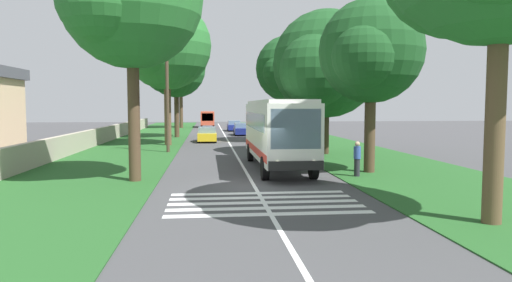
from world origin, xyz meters
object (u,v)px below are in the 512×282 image
Objects in this scene: roadside_tree_right_3 at (324,67)px; roadside_tree_left_0 at (165,47)px; trailing_car_2 at (234,126)px; utility_pole at (167,96)px; trailing_car_0 at (207,135)px; trailing_minibus_0 at (208,118)px; roadside_tree_left_3 at (179,75)px; roadside_tree_right_1 at (287,71)px; roadside_tree_left_1 at (129,2)px; roadside_tree_right_0 at (369,54)px; trailing_car_1 at (242,129)px; coach_bus at (277,129)px; roadside_tree_left_2 at (174,70)px; pedestrian at (357,158)px.

roadside_tree_left_0 is at bearing 53.13° from roadside_tree_right_3.
trailing_car_2 is 29.86m from utility_pole.
trailing_car_0 is 0.72× the size of trailing_minibus_0.
trailing_car_0 is at bearing -42.67° from roadside_tree_left_0.
roadside_tree_right_1 is (-28.28, -11.84, -1.33)m from roadside_tree_left_3.
roadside_tree_left_3 is at bearing 1.26° from roadside_tree_left_0.
roadside_tree_left_0 reaches higher than roadside_tree_left_1.
roadside_tree_left_1 is (-23.05, 3.36, 7.40)m from trailing_car_0.
roadside_tree_left_3 is at bearing 22.72° from roadside_tree_right_1.
roadside_tree_right_0 is at bearing -171.07° from trailing_minibus_0.
roadside_tree_left_1 reaches higher than trailing_car_1.
coach_bus is 1.11× the size of roadside_tree_right_1.
roadside_tree_left_3 reaches higher than roadside_tree_right_3.
roadside_tree_left_2 is 30.20m from roadside_tree_right_0.
trailing_car_1 is 0.41× the size of roadside_tree_left_2.
pedestrian is (-41.81, -3.59, 0.24)m from trailing_car_2.
roadside_tree_right_0 is (-31.24, -4.16, 5.41)m from trailing_car_1.
trailing_car_0 is 1.00× the size of trailing_car_1.
roadside_tree_right_1 reaches higher than pedestrian.
trailing_minibus_0 is 0.68× the size of roadside_tree_right_0.
roadside_tree_left_0 reaches higher than trailing_car_1.
roadside_tree_right_0 is 5.22× the size of pedestrian.
roadside_tree_left_0 is (-22.68, 7.15, 7.76)m from trailing_car_2.
roadside_tree_left_2 is (6.25, 3.47, 6.60)m from trailing_car_0.
roadside_tree_right_1 reaches higher than trailing_car_2.
roadside_tree_left_1 is (-3.62, 7.20, 5.92)m from coach_bus.
roadside_tree_left_1 reaches higher than roadside_tree_right_1.
trailing_car_0 is at bearing -171.39° from roadside_tree_left_3.
trailing_minibus_0 reaches higher than trailing_car_0.
roadside_tree_left_1 is 1.29× the size of roadside_tree_right_0.
trailing_minibus_0 is 24.90m from roadside_tree_left_2.
trailing_car_0 is at bearing 17.51° from pedestrian.
pedestrian is (-29.18, -10.71, -6.36)m from roadside_tree_left_2.
roadside_tree_left_1 is 25.08m from roadside_tree_right_1.
roadside_tree_left_3 is 38.02m from utility_pole.
roadside_tree_right_1 reaches higher than trailing_minibus_0.
roadside_tree_left_3 reaches higher than roadside_tree_left_2.
roadside_tree_right_0 reaches higher than pedestrian.
roadside_tree_left_1 reaches higher than trailing_car_0.
roadside_tree_left_3 reaches higher than trailing_car_1.
roadside_tree_right_1 is at bearing -47.79° from utility_pole.
trailing_car_2 is at bearing -162.42° from trailing_minibus_0.
roadside_tree_left_0 is 1.06× the size of roadside_tree_left_3.
roadside_tree_left_0 reaches higher than roadside_tree_right_3.
trailing_car_1 is 0.43× the size of roadside_tree_right_1.
roadside_tree_right_1 is at bearing 1.51° from roadside_tree_right_0.
trailing_minibus_0 is 0.53× the size of roadside_tree_left_1.
roadside_tree_left_3 reaches higher than trailing_minibus_0.
pedestrian is (0.12, -10.60, -7.16)m from roadside_tree_left_1.
trailing_car_0 is 0.35× the size of roadside_tree_left_0.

